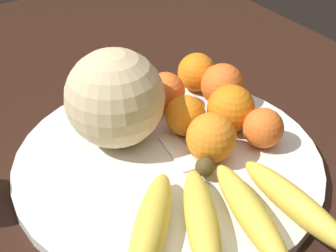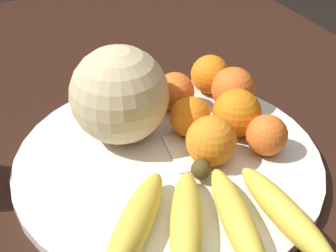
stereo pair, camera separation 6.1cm
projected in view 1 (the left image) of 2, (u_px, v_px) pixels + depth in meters
kitchen_table at (195, 217)px, 0.69m from camera, size 1.50×0.94×0.73m
fruit_bowl at (168, 160)px, 0.64m from camera, size 0.42×0.42×0.02m
melon at (115, 98)px, 0.63m from camera, size 0.14×0.14×0.14m
banana_bunch at (222, 215)px, 0.52m from camera, size 0.22×0.24×0.04m
orange_front_left at (222, 85)px, 0.72m from camera, size 0.07×0.07×0.07m
orange_front_right at (231, 108)px, 0.67m from camera, size 0.07×0.07×0.07m
orange_mid_center at (166, 92)px, 0.71m from camera, size 0.06×0.06×0.06m
orange_back_left at (212, 138)px, 0.61m from camera, size 0.07×0.07×0.07m
orange_back_right at (263, 128)px, 0.64m from camera, size 0.06×0.06×0.06m
orange_top_small at (186, 116)px, 0.66m from camera, size 0.06×0.06×0.06m
orange_side_extra at (197, 72)px, 0.76m from camera, size 0.06×0.06×0.06m
produce_tag at (179, 152)px, 0.64m from camera, size 0.09×0.04×0.00m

